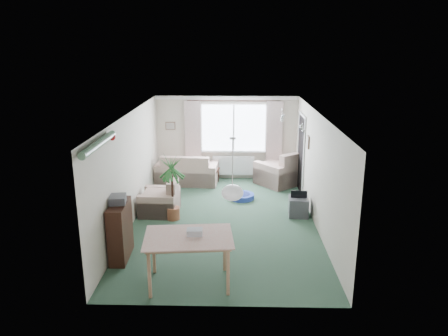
{
  "coord_description": "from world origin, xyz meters",
  "views": [
    {
      "loc": [
        0.23,
        -8.99,
        3.82
      ],
      "look_at": [
        0.0,
        0.3,
        1.15
      ],
      "focal_mm": 35.0,
      "sensor_mm": 36.0,
      "label": 1
    }
  ],
  "objects_px": {
    "coffee_table": "(202,176)",
    "houseplant": "(172,188)",
    "bookshelf": "(120,231)",
    "dining_table": "(189,261)",
    "armchair_left": "(159,197)",
    "pet_bed": "(242,196)",
    "sofa": "(187,169)",
    "armchair_corner": "(279,168)",
    "tv_cube": "(298,207)"
  },
  "relations": [
    {
      "from": "tv_cube",
      "to": "pet_bed",
      "type": "height_order",
      "value": "tv_cube"
    },
    {
      "from": "sofa",
      "to": "armchair_corner",
      "type": "distance_m",
      "value": 2.58
    },
    {
      "from": "bookshelf",
      "to": "dining_table",
      "type": "xyz_separation_m",
      "value": [
        1.34,
        -0.87,
        -0.12
      ]
    },
    {
      "from": "dining_table",
      "to": "bookshelf",
      "type": "bearing_deg",
      "value": 147.02
    },
    {
      "from": "houseplant",
      "to": "dining_table",
      "type": "relative_size",
      "value": 1.14
    },
    {
      "from": "coffee_table",
      "to": "dining_table",
      "type": "xyz_separation_m",
      "value": [
        0.19,
        -5.35,
        0.2
      ]
    },
    {
      "from": "tv_cube",
      "to": "bookshelf",
      "type": "bearing_deg",
      "value": -145.32
    },
    {
      "from": "armchair_corner",
      "to": "houseplant",
      "type": "distance_m",
      "value": 3.71
    },
    {
      "from": "armchair_left",
      "to": "bookshelf",
      "type": "xyz_separation_m",
      "value": [
        -0.34,
        -2.21,
        0.13
      ]
    },
    {
      "from": "houseplant",
      "to": "sofa",
      "type": "bearing_deg",
      "value": 89.18
    },
    {
      "from": "sofa",
      "to": "armchair_corner",
      "type": "relative_size",
      "value": 1.61
    },
    {
      "from": "bookshelf",
      "to": "tv_cube",
      "type": "relative_size",
      "value": 2.21
    },
    {
      "from": "coffee_table",
      "to": "pet_bed",
      "type": "height_order",
      "value": "coffee_table"
    },
    {
      "from": "armchair_left",
      "to": "coffee_table",
      "type": "distance_m",
      "value": 2.42
    },
    {
      "from": "sofa",
      "to": "houseplant",
      "type": "height_order",
      "value": "houseplant"
    },
    {
      "from": "coffee_table",
      "to": "houseplant",
      "type": "xyz_separation_m",
      "value": [
        -0.46,
        -2.64,
        0.54
      ]
    },
    {
      "from": "armchair_left",
      "to": "houseplant",
      "type": "height_order",
      "value": "houseplant"
    },
    {
      "from": "coffee_table",
      "to": "tv_cube",
      "type": "distance_m",
      "value": 3.35
    },
    {
      "from": "armchair_corner",
      "to": "tv_cube",
      "type": "bearing_deg",
      "value": 55.62
    },
    {
      "from": "armchair_corner",
      "to": "tv_cube",
      "type": "distance_m",
      "value": 2.36
    },
    {
      "from": "sofa",
      "to": "houseplant",
      "type": "bearing_deg",
      "value": 92.91
    },
    {
      "from": "coffee_table",
      "to": "dining_table",
      "type": "height_order",
      "value": "dining_table"
    },
    {
      "from": "armchair_corner",
      "to": "dining_table",
      "type": "bearing_deg",
      "value": 29.81
    },
    {
      "from": "sofa",
      "to": "tv_cube",
      "type": "distance_m",
      "value": 3.67
    },
    {
      "from": "dining_table",
      "to": "tv_cube",
      "type": "distance_m",
      "value": 3.71
    },
    {
      "from": "armchair_corner",
      "to": "armchair_left",
      "type": "xyz_separation_m",
      "value": [
        -2.98,
        -2.25,
        -0.08
      ]
    },
    {
      "from": "sofa",
      "to": "armchair_left",
      "type": "bearing_deg",
      "value": 83.75
    },
    {
      "from": "bookshelf",
      "to": "dining_table",
      "type": "height_order",
      "value": "bookshelf"
    },
    {
      "from": "houseplant",
      "to": "tv_cube",
      "type": "distance_m",
      "value": 2.9
    },
    {
      "from": "sofa",
      "to": "houseplant",
      "type": "relative_size",
      "value": 1.14
    },
    {
      "from": "armchair_left",
      "to": "bookshelf",
      "type": "relative_size",
      "value": 0.84
    },
    {
      "from": "bookshelf",
      "to": "tv_cube",
      "type": "height_order",
      "value": "bookshelf"
    },
    {
      "from": "armchair_corner",
      "to": "pet_bed",
      "type": "height_order",
      "value": "armchair_corner"
    },
    {
      "from": "sofa",
      "to": "pet_bed",
      "type": "distance_m",
      "value": 2.01
    },
    {
      "from": "coffee_table",
      "to": "tv_cube",
      "type": "xyz_separation_m",
      "value": [
        2.38,
        -2.36,
        0.01
      ]
    },
    {
      "from": "tv_cube",
      "to": "coffee_table",
      "type": "bearing_deg",
      "value": 139.06
    },
    {
      "from": "coffee_table",
      "to": "pet_bed",
      "type": "distance_m",
      "value": 1.68
    },
    {
      "from": "dining_table",
      "to": "sofa",
      "type": "bearing_deg",
      "value": 96.45
    },
    {
      "from": "bookshelf",
      "to": "pet_bed",
      "type": "xyz_separation_m",
      "value": [
        2.26,
        3.21,
        -0.46
      ]
    },
    {
      "from": "armchair_left",
      "to": "pet_bed",
      "type": "xyz_separation_m",
      "value": [
        1.92,
        1.01,
        -0.33
      ]
    },
    {
      "from": "houseplant",
      "to": "pet_bed",
      "type": "bearing_deg",
      "value": 41.4
    },
    {
      "from": "armchair_left",
      "to": "houseplant",
      "type": "bearing_deg",
      "value": 47.5
    },
    {
      "from": "coffee_table",
      "to": "pet_bed",
      "type": "xyz_separation_m",
      "value": [
        1.1,
        -1.26,
        -0.15
      ]
    },
    {
      "from": "armchair_left",
      "to": "armchair_corner",
      "type": "bearing_deg",
      "value": 129.94
    },
    {
      "from": "armchair_corner",
      "to": "pet_bed",
      "type": "relative_size",
      "value": 1.66
    },
    {
      "from": "armchair_left",
      "to": "pet_bed",
      "type": "bearing_deg",
      "value": 120.55
    },
    {
      "from": "houseplant",
      "to": "coffee_table",
      "type": "bearing_deg",
      "value": 80.19
    },
    {
      "from": "bookshelf",
      "to": "houseplant",
      "type": "bearing_deg",
      "value": 67.22
    },
    {
      "from": "armchair_corner",
      "to": "coffee_table",
      "type": "relative_size",
      "value": 1.13
    },
    {
      "from": "houseplant",
      "to": "armchair_left",
      "type": "bearing_deg",
      "value": 134.62
    }
  ]
}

